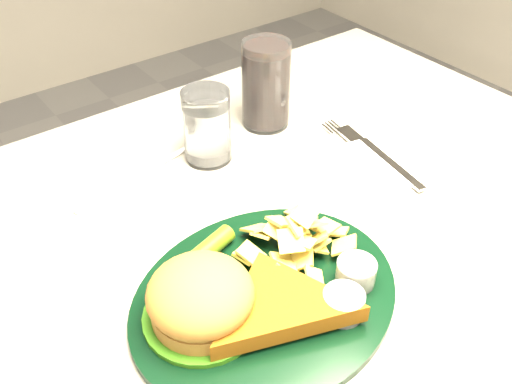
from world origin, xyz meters
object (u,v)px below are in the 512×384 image
cola_glass (266,85)px  fork_napkin (385,160)px  water_glass (207,126)px  dinner_plate (266,277)px

cola_glass → fork_napkin: cola_glass is taller
cola_glass → water_glass: bearing=-168.3°
water_glass → fork_napkin: size_ratio=0.60×
cola_glass → fork_napkin: size_ratio=0.75×
water_glass → fork_napkin: (0.21, -0.18, -0.05)m
water_glass → cola_glass: 0.14m
dinner_plate → cola_glass: size_ratio=2.28×
dinner_plate → cola_glass: 0.39m
dinner_plate → fork_napkin: bearing=13.0°
cola_glass → dinner_plate: bearing=-127.6°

